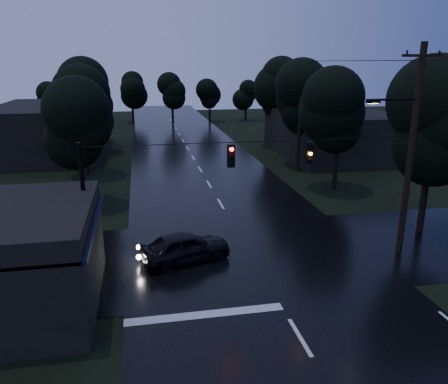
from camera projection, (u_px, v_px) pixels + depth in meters
name	position (u px, v px, depth m)	size (l,w,h in m)	color
main_road	(200.00, 170.00, 38.57)	(12.00, 120.00, 0.02)	black
cross_street	(250.00, 254.00, 21.64)	(60.00, 9.00, 0.02)	black
building_far_right	(331.00, 133.00, 44.25)	(10.00, 14.00, 4.40)	black
building_far_left	(51.00, 129.00, 44.73)	(10.00, 16.00, 5.00)	black
utility_pole_main	(410.00, 148.00, 20.54)	(3.50, 0.30, 10.00)	black
utility_pole_far	(299.00, 126.00, 37.09)	(2.00, 0.30, 7.50)	black
anchor_pole_left	(85.00, 213.00, 18.48)	(0.18, 0.18, 6.00)	black
span_signals	(270.00, 153.00, 19.29)	(15.00, 0.37, 1.12)	black
tree_corner_near	(434.00, 125.00, 22.68)	(4.48, 4.48, 9.44)	black
tree_left_a	(77.00, 125.00, 27.91)	(3.92, 3.92, 8.26)	black
tree_left_b	(81.00, 107.00, 35.23)	(4.20, 4.20, 8.85)	black
tree_left_c	(87.00, 94.00, 44.42)	(4.48, 4.48, 9.44)	black
tree_right_a	(339.00, 113.00, 31.07)	(4.20, 4.20, 8.85)	black
tree_right_b	(307.00, 99.00, 38.60)	(4.48, 4.48, 9.44)	black
tree_right_c	(279.00, 88.00, 48.01)	(4.76, 4.76, 10.03)	black
car	(185.00, 247.00, 20.65)	(1.72, 4.28, 1.46)	black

